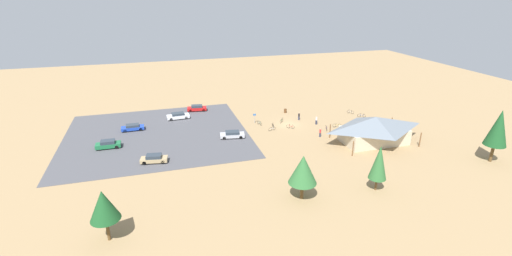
{
  "coord_description": "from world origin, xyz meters",
  "views": [
    {
      "loc": [
        26.16,
        65.38,
        26.31
      ],
      "look_at": [
        7.92,
        3.04,
        1.2
      ],
      "focal_mm": 25.19,
      "sensor_mm": 36.0,
      "label": 1
    }
  ],
  "objects_px": {
    "car_silver_second_row": "(232,134)",
    "car_red_near_entry": "(197,108)",
    "bicycle_green_yard_center": "(282,121)",
    "bicycle_red_near_porch": "(291,127)",
    "bicycle_blue_lone_east": "(362,116)",
    "bicycle_silver_edge_south": "(350,112)",
    "visitor_at_bikes": "(320,132)",
    "bicycle_black_yard_right": "(273,126)",
    "bicycle_purple_back_row": "(326,128)",
    "visitor_crossing_yard": "(316,120)",
    "visitor_by_pavilion": "(299,116)",
    "bike_pavilion": "(375,128)",
    "bicycle_teal_yard_front": "(260,123)",
    "car_white_inner_stall": "(178,116)",
    "trash_bin": "(285,111)",
    "pine_far_west": "(379,162)",
    "car_tan_end_stall": "(154,159)",
    "pine_center": "(103,205)",
    "car_green_front_row": "(108,144)",
    "bicycle_white_near_sign": "(272,129)",
    "car_blue_by_curb": "(133,127)",
    "bicycle_yellow_front_row": "(337,126)",
    "pine_far_east": "(498,128)",
    "lot_sign": "(255,117)",
    "pine_west": "(303,170)"
  },
  "relations": [
    {
      "from": "pine_far_east",
      "to": "car_tan_end_stall",
      "type": "xyz_separation_m",
      "value": [
        52.83,
        -14.98,
        -5.12
      ]
    },
    {
      "from": "bicycle_silver_edge_south",
      "to": "pine_far_west",
      "type": "bearing_deg",
      "value": 65.73
    },
    {
      "from": "bicycle_purple_back_row",
      "to": "visitor_crossing_yard",
      "type": "height_order",
      "value": "visitor_crossing_yard"
    },
    {
      "from": "bicycle_black_yard_right",
      "to": "bicycle_silver_edge_south",
      "type": "relative_size",
      "value": 1.23
    },
    {
      "from": "bike_pavilion",
      "to": "pine_far_west",
      "type": "distance_m",
      "value": 17.59
    },
    {
      "from": "bike_pavilion",
      "to": "pine_center",
      "type": "bearing_deg",
      "value": 19.67
    },
    {
      "from": "bicycle_green_yard_center",
      "to": "bicycle_silver_edge_south",
      "type": "bearing_deg",
      "value": -176.24
    },
    {
      "from": "car_tan_end_stall",
      "to": "car_white_inner_stall",
      "type": "height_order",
      "value": "car_tan_end_stall"
    },
    {
      "from": "bike_pavilion",
      "to": "lot_sign",
      "type": "bearing_deg",
      "value": -40.82
    },
    {
      "from": "bicycle_red_near_porch",
      "to": "bicycle_silver_edge_south",
      "type": "xyz_separation_m",
      "value": [
        -16.51,
        -4.94,
        -0.03
      ]
    },
    {
      "from": "pine_far_west",
      "to": "bicycle_yellow_front_row",
      "type": "bearing_deg",
      "value": -105.76
    },
    {
      "from": "visitor_by_pavilion",
      "to": "bicycle_purple_back_row",
      "type": "bearing_deg",
      "value": 112.7
    },
    {
      "from": "bicycle_green_yard_center",
      "to": "bicycle_red_near_porch",
      "type": "xyz_separation_m",
      "value": [
        -0.53,
        3.82,
        -0.01
      ]
    },
    {
      "from": "pine_center",
      "to": "visitor_at_bikes",
      "type": "xyz_separation_m",
      "value": [
        -36.07,
        -20.91,
        -3.59
      ]
    },
    {
      "from": "bike_pavilion",
      "to": "car_white_inner_stall",
      "type": "relative_size",
      "value": 2.85
    },
    {
      "from": "car_green_front_row",
      "to": "car_silver_second_row",
      "type": "distance_m",
      "value": 22.2
    },
    {
      "from": "bicycle_red_near_porch",
      "to": "bicycle_blue_lone_east",
      "type": "bearing_deg",
      "value": -173.41
    },
    {
      "from": "trash_bin",
      "to": "pine_center",
      "type": "bearing_deg",
      "value": 46.21
    },
    {
      "from": "bicycle_red_near_porch",
      "to": "bicycle_white_near_sign",
      "type": "height_order",
      "value": "bicycle_red_near_porch"
    },
    {
      "from": "bicycle_yellow_front_row",
      "to": "visitor_at_bikes",
      "type": "bearing_deg",
      "value": 33.49
    },
    {
      "from": "car_silver_second_row",
      "to": "visitor_at_bikes",
      "type": "xyz_separation_m",
      "value": [
        -16.18,
        4.21,
        0.21
      ]
    },
    {
      "from": "bicycle_teal_yard_front",
      "to": "bicycle_red_near_porch",
      "type": "height_order",
      "value": "bicycle_teal_yard_front"
    },
    {
      "from": "pine_far_west",
      "to": "bicycle_green_yard_center",
      "type": "bearing_deg",
      "value": -83.69
    },
    {
      "from": "bicycle_silver_edge_south",
      "to": "car_tan_end_stall",
      "type": "xyz_separation_m",
      "value": [
        43.42,
        13.09,
        0.37
      ]
    },
    {
      "from": "bike_pavilion",
      "to": "car_silver_second_row",
      "type": "height_order",
      "value": "bike_pavilion"
    },
    {
      "from": "pine_center",
      "to": "bicycle_white_near_sign",
      "type": "xyz_separation_m",
      "value": [
        -28.32,
        -26.56,
        -4.14
      ]
    },
    {
      "from": "bicycle_white_near_sign",
      "to": "car_silver_second_row",
      "type": "bearing_deg",
      "value": 9.66
    },
    {
      "from": "pine_west",
      "to": "bicycle_silver_edge_south",
      "type": "relative_size",
      "value": 4.75
    },
    {
      "from": "bicycle_silver_edge_south",
      "to": "visitor_at_bikes",
      "type": "bearing_deg",
      "value": 39.97
    },
    {
      "from": "bicycle_teal_yard_front",
      "to": "visitor_crossing_yard",
      "type": "relative_size",
      "value": 0.9
    },
    {
      "from": "visitor_at_bikes",
      "to": "car_silver_second_row",
      "type": "bearing_deg",
      "value": -14.59
    },
    {
      "from": "pine_far_east",
      "to": "bicycle_silver_edge_south",
      "type": "bearing_deg",
      "value": -71.46
    },
    {
      "from": "bicycle_teal_yard_front",
      "to": "car_white_inner_stall",
      "type": "distance_m",
      "value": 18.03
    },
    {
      "from": "visitor_crossing_yard",
      "to": "car_tan_end_stall",
      "type": "bearing_deg",
      "value": 15.08
    },
    {
      "from": "bike_pavilion",
      "to": "bicycle_silver_edge_south",
      "type": "distance_m",
      "value": 16.52
    },
    {
      "from": "car_blue_by_curb",
      "to": "bike_pavilion",
      "type": "bearing_deg",
      "value": 156.49
    },
    {
      "from": "car_blue_by_curb",
      "to": "car_tan_end_stall",
      "type": "relative_size",
      "value": 0.98
    },
    {
      "from": "pine_center",
      "to": "car_blue_by_curb",
      "type": "xyz_separation_m",
      "value": [
        -1.66,
        -34.43,
        -3.83
      ]
    },
    {
      "from": "trash_bin",
      "to": "pine_center",
      "type": "distance_m",
      "value": 50.46
    },
    {
      "from": "bicycle_white_near_sign",
      "to": "car_blue_by_curb",
      "type": "xyz_separation_m",
      "value": [
        26.66,
        -7.87,
        0.31
      ]
    },
    {
      "from": "bicycle_blue_lone_east",
      "to": "bicycle_silver_edge_south",
      "type": "bearing_deg",
      "value": -70.05
    },
    {
      "from": "car_silver_second_row",
      "to": "car_red_near_entry",
      "type": "bearing_deg",
      "value": -76.61
    },
    {
      "from": "bicycle_blue_lone_east",
      "to": "bicycle_silver_edge_south",
      "type": "distance_m",
      "value": 3.09
    },
    {
      "from": "visitor_by_pavilion",
      "to": "bicycle_white_near_sign",
      "type": "bearing_deg",
      "value": 29.86
    },
    {
      "from": "bicycle_red_near_porch",
      "to": "visitor_crossing_yard",
      "type": "relative_size",
      "value": 0.7
    },
    {
      "from": "lot_sign",
      "to": "pine_far_west",
      "type": "relative_size",
      "value": 0.33
    },
    {
      "from": "bicycle_blue_lone_east",
      "to": "car_green_front_row",
      "type": "bearing_deg",
      "value": 2.22
    },
    {
      "from": "bicycle_black_yard_right",
      "to": "visitor_crossing_yard",
      "type": "relative_size",
      "value": 0.89
    },
    {
      "from": "trash_bin",
      "to": "car_silver_second_row",
      "type": "distance_m",
      "value": 18.65
    },
    {
      "from": "bicycle_red_near_porch",
      "to": "car_tan_end_stall",
      "type": "distance_m",
      "value": 28.12
    }
  ]
}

